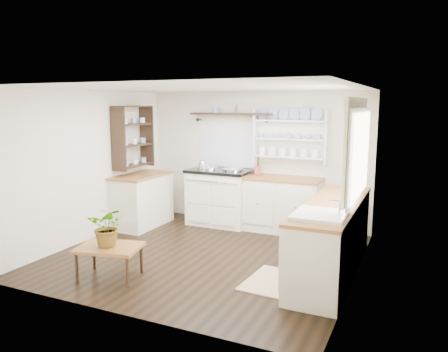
% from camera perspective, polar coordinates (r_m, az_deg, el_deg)
% --- Properties ---
extents(floor, '(4.00, 3.80, 0.01)m').
position_cam_1_polar(floor, '(6.21, -2.32, -10.32)').
color(floor, black).
rests_on(floor, ground).
extents(wall_back, '(4.00, 0.02, 2.30)m').
position_cam_1_polar(wall_back, '(7.64, 4.08, 2.30)').
color(wall_back, '#ECE5CC').
rests_on(wall_back, ground).
extents(wall_right, '(0.02, 3.80, 2.30)m').
position_cam_1_polar(wall_right, '(5.33, 17.15, -1.23)').
color(wall_right, '#ECE5CC').
rests_on(wall_right, ground).
extents(wall_left, '(0.02, 3.80, 2.30)m').
position_cam_1_polar(wall_left, '(7.05, -17.06, 1.30)').
color(wall_left, '#ECE5CC').
rests_on(wall_left, ground).
extents(ceiling, '(4.00, 3.80, 0.01)m').
position_cam_1_polar(ceiling, '(5.84, -2.48, 11.42)').
color(ceiling, white).
rests_on(ceiling, wall_back).
extents(window, '(0.08, 1.55, 1.22)m').
position_cam_1_polar(window, '(5.43, 17.04, 3.39)').
color(window, white).
rests_on(window, wall_right).
extents(aga_cooker, '(1.08, 0.75, 1.00)m').
position_cam_1_polar(aga_cooker, '(7.65, -0.52, -2.66)').
color(aga_cooker, white).
rests_on(aga_cooker, floor).
extents(back_cabinets, '(1.27, 0.63, 0.90)m').
position_cam_1_polar(back_cabinets, '(7.29, 7.61, -3.61)').
color(back_cabinets, '#F0E9CF').
rests_on(back_cabinets, floor).
extents(right_cabinets, '(0.62, 2.43, 0.90)m').
position_cam_1_polar(right_cabinets, '(5.63, 13.89, -7.75)').
color(right_cabinets, '#F0E9CF').
rests_on(right_cabinets, floor).
extents(belfast_sink, '(0.55, 0.60, 0.45)m').
position_cam_1_polar(belfast_sink, '(4.83, 12.36, -6.37)').
color(belfast_sink, white).
rests_on(belfast_sink, right_cabinets).
extents(left_cabinets, '(0.62, 1.13, 0.90)m').
position_cam_1_polar(left_cabinets, '(7.67, -10.67, -3.03)').
color(left_cabinets, '#F0E9CF').
rests_on(left_cabinets, floor).
extents(plate_rack, '(1.20, 0.22, 0.90)m').
position_cam_1_polar(plate_rack, '(7.37, 8.78, 5.12)').
color(plate_rack, white).
rests_on(plate_rack, wall_back).
extents(high_shelf, '(1.50, 0.29, 0.16)m').
position_cam_1_polar(high_shelf, '(7.62, 0.98, 8.03)').
color(high_shelf, black).
rests_on(high_shelf, wall_back).
extents(left_shelving, '(0.28, 0.80, 1.05)m').
position_cam_1_polar(left_shelving, '(7.60, -11.78, 5.12)').
color(left_shelving, black).
rests_on(left_shelving, wall_left).
extents(kettle, '(0.16, 0.16, 0.20)m').
position_cam_1_polar(kettle, '(7.57, -2.83, 1.33)').
color(kettle, silver).
rests_on(kettle, aga_cooker).
extents(utensil_crock, '(0.11, 0.11, 0.13)m').
position_cam_1_polar(utensil_crock, '(7.42, 4.38, 0.73)').
color(utensil_crock, '#9A4838').
rests_on(utensil_crock, back_cabinets).
extents(center_table, '(0.84, 0.68, 0.40)m').
position_cam_1_polar(center_table, '(5.52, -14.76, -9.29)').
color(center_table, brown).
rests_on(center_table, floor).
extents(potted_plant, '(0.55, 0.52, 0.49)m').
position_cam_1_polar(potted_plant, '(5.44, -14.88, -6.39)').
color(potted_plant, '#3F7233').
rests_on(potted_plant, center_table).
extents(floor_rug, '(0.60, 0.88, 0.02)m').
position_cam_1_polar(floor_rug, '(5.38, 6.21, -13.47)').
color(floor_rug, '#967A57').
rests_on(floor_rug, floor).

